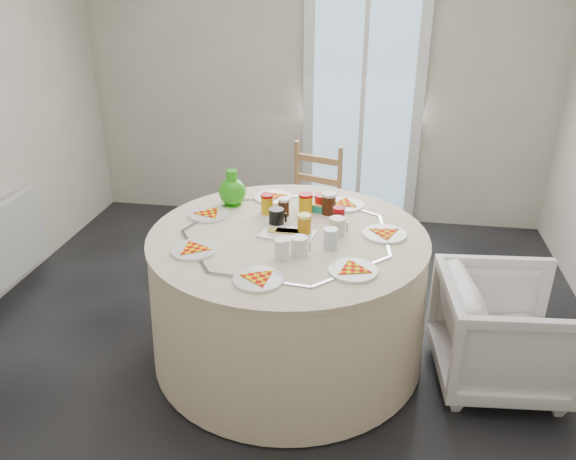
# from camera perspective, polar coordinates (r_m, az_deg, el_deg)

# --- Properties ---
(floor) EXTENTS (4.00, 4.00, 0.00)m
(floor) POSITION_cam_1_polar(r_m,az_deg,el_deg) (3.55, -1.30, -11.33)
(floor) COLOR black
(floor) RESTS_ON ground
(wall_back) EXTENTS (4.00, 0.02, 2.60)m
(wall_back) POSITION_cam_1_polar(r_m,az_deg,el_deg) (4.90, 2.93, 15.63)
(wall_back) COLOR #BCB5A3
(wall_back) RESTS_ON floor
(glass_door) EXTENTS (1.00, 0.08, 2.10)m
(glass_door) POSITION_cam_1_polar(r_m,az_deg,el_deg) (4.87, 7.59, 12.39)
(glass_door) COLOR silver
(glass_door) RESTS_ON floor
(table) EXTENTS (1.59, 1.59, 0.81)m
(table) POSITION_cam_1_polar(r_m,az_deg,el_deg) (3.28, -0.00, -6.73)
(table) COLOR beige
(table) RESTS_ON floor
(wooden_chair) EXTENTS (0.52, 0.51, 0.93)m
(wooden_chair) POSITION_cam_1_polar(r_m,az_deg,el_deg) (4.20, 1.99, 2.20)
(wooden_chair) COLOR #A86C4E
(wooden_chair) RESTS_ON floor
(armchair) EXTENTS (0.69, 0.73, 0.70)m
(armchair) POSITION_cam_1_polar(r_m,az_deg,el_deg) (3.26, 21.31, -8.57)
(armchair) COLOR white
(armchair) RESTS_ON floor
(place_settings) EXTENTS (1.70, 1.70, 0.02)m
(place_settings) POSITION_cam_1_polar(r_m,az_deg,el_deg) (3.09, 0.00, -0.50)
(place_settings) COLOR white
(place_settings) RESTS_ON table
(jar_cluster) EXTENTS (0.53, 0.34, 0.14)m
(jar_cluster) POSITION_cam_1_polar(r_m,az_deg,el_deg) (3.26, 1.26, 1.84)
(jar_cluster) COLOR brown
(jar_cluster) RESTS_ON table
(butter_tub) EXTENTS (0.15, 0.12, 0.05)m
(butter_tub) POSITION_cam_1_polar(r_m,az_deg,el_deg) (3.38, 3.41, 2.07)
(butter_tub) COLOR teal
(butter_tub) RESTS_ON table
(green_pitcher) EXTENTS (0.22, 0.22, 0.22)m
(green_pitcher) POSITION_cam_1_polar(r_m,az_deg,el_deg) (3.45, -5.67, 4.01)
(green_pitcher) COLOR #29A515
(green_pitcher) RESTS_ON table
(cheese_platter) EXTENTS (0.32, 0.24, 0.04)m
(cheese_platter) POSITION_cam_1_polar(r_m,az_deg,el_deg) (3.07, -0.06, -0.62)
(cheese_platter) COLOR silver
(cheese_platter) RESTS_ON table
(mugs_glasses) EXTENTS (0.77, 0.77, 0.12)m
(mugs_glasses) POSITION_cam_1_polar(r_m,az_deg,el_deg) (3.05, 1.73, -0.06)
(mugs_glasses) COLOR #959393
(mugs_glasses) RESTS_ON table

